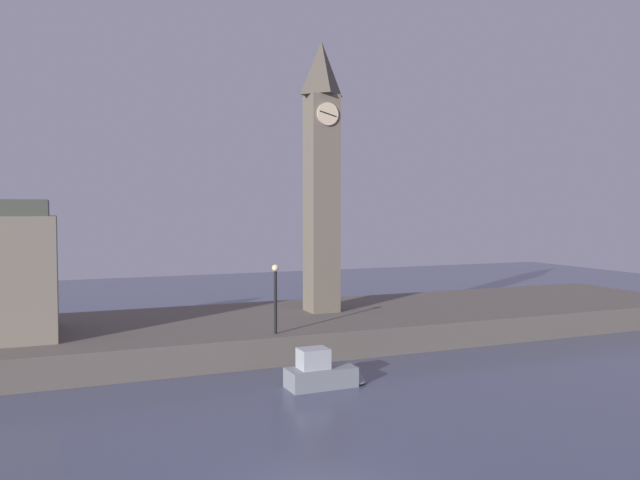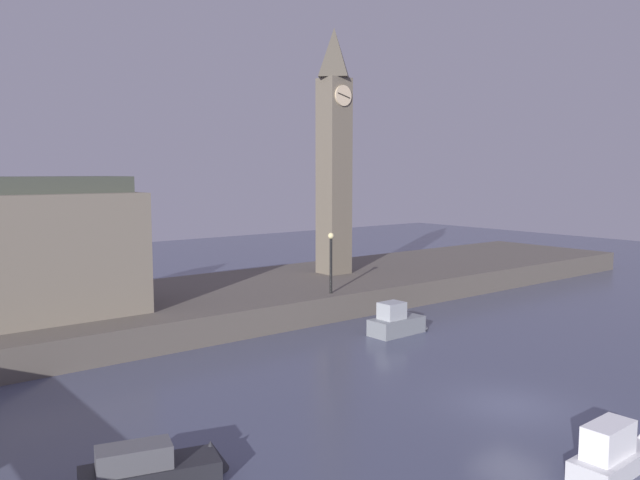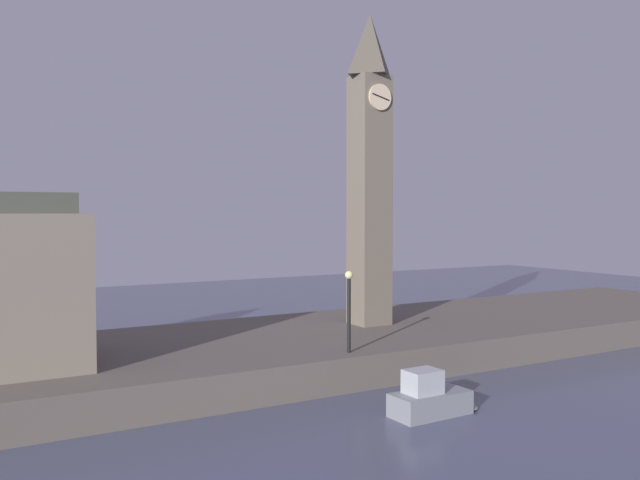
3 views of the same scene
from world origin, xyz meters
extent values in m
plane|color=#474C66|center=(0.00, 0.00, 0.00)|extent=(120.00, 120.00, 0.00)
cube|color=#5B544C|center=(0.00, 20.00, 0.75)|extent=(70.00, 12.00, 1.50)
cube|color=#6B6051|center=(8.64, 20.61, 8.18)|extent=(1.81, 1.81, 13.35)
cylinder|color=beige|center=(8.64, 19.65, 13.60)|extent=(1.37, 0.12, 1.37)
cube|color=black|center=(8.64, 19.58, 13.60)|extent=(1.08, 0.04, 0.33)
pyramid|color=#4A4339|center=(8.64, 20.61, 16.51)|extent=(1.99, 1.99, 3.33)
cylinder|color=black|center=(3.72, 14.94, 3.09)|extent=(0.16, 0.16, 3.19)
sphere|color=#F2E099|center=(3.72, 14.94, 4.87)|extent=(0.36, 0.36, 0.36)
cube|color=silver|center=(-2.02, -4.86, 0.28)|extent=(3.21, 1.29, 0.56)
cube|color=white|center=(-2.40, -4.86, 1.04)|extent=(1.71, 0.89, 0.95)
cone|color=silver|center=(-0.43, -4.86, 0.31)|extent=(1.11, 1.11, 0.80)
cube|color=gray|center=(4.19, 10.03, 0.43)|extent=(3.07, 1.50, 0.87)
cube|color=#A8ADB2|center=(3.83, 10.03, 1.31)|extent=(1.32, 1.03, 0.88)
cone|color=gray|center=(5.71, 10.03, 0.48)|extent=(1.31, 1.31, 0.76)
cube|color=#232328|center=(-12.85, 2.45, 0.35)|extent=(3.89, 2.22, 0.69)
cube|color=#515156|center=(-13.30, 2.45, 1.01)|extent=(2.12, 1.39, 0.63)
cone|color=#232328|center=(-11.01, 2.45, 0.38)|extent=(1.42, 1.42, 0.92)
camera|label=1|loc=(-6.19, -14.85, 7.75)|focal=34.77mm
camera|label=2|loc=(-19.49, -13.31, 8.56)|focal=35.79mm
camera|label=3|loc=(-11.55, -8.99, 7.54)|focal=37.14mm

